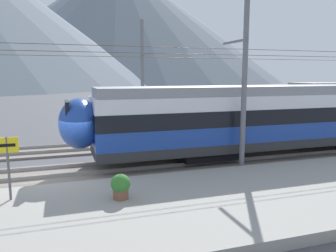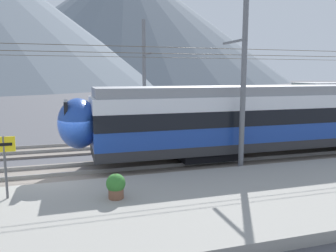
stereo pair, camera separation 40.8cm
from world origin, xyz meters
TOP-DOWN VIEW (x-y plane):
  - ground_plane at (0.00, 0.00)m, footprint 400.00×400.00m
  - platform_slab at (0.00, -4.34)m, footprint 120.00×6.31m
  - track_near at (0.00, 1.05)m, footprint 120.00×3.00m
  - track_far at (0.00, 5.91)m, footprint 120.00×3.00m
  - catenary_mast_mid at (7.89, -0.74)m, footprint 49.35×2.23m
  - catenary_mast_far_side at (5.33, 7.65)m, footprint 49.35×2.19m
  - platform_sign at (-1.66, -2.48)m, footprint 0.70×0.08m
  - potted_plant_platform_edge at (1.81, -3.52)m, footprint 0.64×0.64m
  - mountain_central_peak at (38.53, 209.20)m, footprint 207.69×207.69m

SIDE VIEW (x-z plane):
  - ground_plane at x=0.00m, z-range 0.00..0.00m
  - track_near at x=0.00m, z-range -0.07..0.21m
  - track_far at x=0.00m, z-range -0.07..0.21m
  - platform_slab at x=0.00m, z-range 0.00..0.35m
  - potted_plant_platform_edge at x=1.81m, z-range 0.39..1.23m
  - platform_sign at x=-1.66m, z-range 0.84..2.92m
  - catenary_mast_far_side at x=5.33m, z-range 0.16..8.14m
  - catenary_mast_mid at x=7.89m, z-range 0.15..8.59m
  - mountain_central_peak at x=38.53m, z-range 0.00..76.92m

